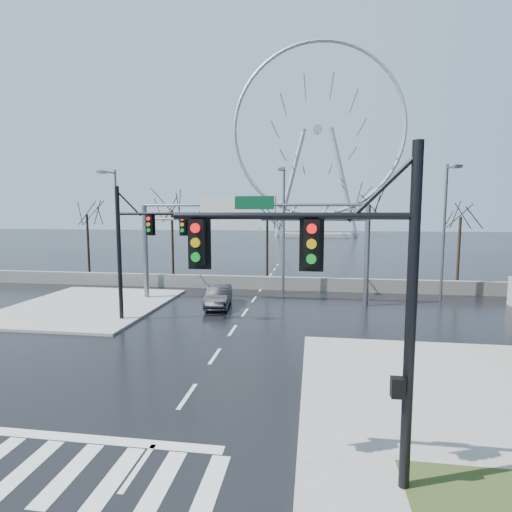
% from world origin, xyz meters
% --- Properties ---
extents(ground, '(260.00, 260.00, 0.00)m').
position_xyz_m(ground, '(0.00, 0.00, 0.00)').
color(ground, black).
rests_on(ground, ground).
extents(sidewalk_right_ext, '(12.00, 10.00, 0.15)m').
position_xyz_m(sidewalk_right_ext, '(10.00, 2.00, 0.07)').
color(sidewalk_right_ext, gray).
rests_on(sidewalk_right_ext, ground).
extents(sidewalk_far, '(10.00, 12.00, 0.15)m').
position_xyz_m(sidewalk_far, '(-11.00, 12.00, 0.07)').
color(sidewalk_far, gray).
rests_on(sidewalk_far, ground).
extents(barrier_wall, '(52.00, 0.50, 1.10)m').
position_xyz_m(barrier_wall, '(0.00, 20.00, 0.55)').
color(barrier_wall, slate).
rests_on(barrier_wall, ground).
extents(signal_mast_near, '(5.52, 0.41, 8.00)m').
position_xyz_m(signal_mast_near, '(5.14, -4.04, 4.87)').
color(signal_mast_near, black).
rests_on(signal_mast_near, ground).
extents(signal_mast_far, '(4.72, 0.41, 8.00)m').
position_xyz_m(signal_mast_far, '(-5.87, 8.96, 4.83)').
color(signal_mast_far, black).
rests_on(signal_mast_far, ground).
extents(sign_gantry, '(16.36, 0.40, 7.60)m').
position_xyz_m(sign_gantry, '(-0.38, 14.96, 5.18)').
color(sign_gantry, slate).
rests_on(sign_gantry, ground).
extents(streetlight_left, '(0.50, 2.55, 10.00)m').
position_xyz_m(streetlight_left, '(-12.00, 18.16, 5.89)').
color(streetlight_left, slate).
rests_on(streetlight_left, ground).
extents(streetlight_mid, '(0.50, 2.55, 10.00)m').
position_xyz_m(streetlight_mid, '(2.00, 18.16, 5.89)').
color(streetlight_mid, slate).
rests_on(streetlight_mid, ground).
extents(streetlight_right, '(0.50, 2.55, 10.00)m').
position_xyz_m(streetlight_right, '(14.00, 18.16, 5.89)').
color(streetlight_right, slate).
rests_on(streetlight_right, ground).
extents(tree_far_left, '(3.50, 3.50, 7.00)m').
position_xyz_m(tree_far_left, '(-18.00, 24.00, 5.57)').
color(tree_far_left, black).
rests_on(tree_far_left, ground).
extents(tree_left, '(3.75, 3.75, 7.50)m').
position_xyz_m(tree_left, '(-9.00, 23.50, 5.98)').
color(tree_left, black).
rests_on(tree_left, ground).
extents(tree_center, '(3.25, 3.25, 6.50)m').
position_xyz_m(tree_center, '(0.00, 24.50, 5.17)').
color(tree_center, black).
rests_on(tree_center, ground).
extents(tree_right, '(3.90, 3.90, 7.80)m').
position_xyz_m(tree_right, '(9.00, 23.50, 6.22)').
color(tree_right, black).
rests_on(tree_right, ground).
extents(tree_far_right, '(3.40, 3.40, 6.80)m').
position_xyz_m(tree_far_right, '(17.00, 24.00, 5.41)').
color(tree_far_right, black).
rests_on(tree_far_right, ground).
extents(ferris_wheel, '(45.00, 6.00, 50.91)m').
position_xyz_m(ferris_wheel, '(5.00, 95.00, 26.13)').
color(ferris_wheel, gray).
rests_on(ferris_wheel, ground).
extents(car, '(2.02, 4.53, 1.44)m').
position_xyz_m(car, '(-2.10, 13.44, 0.72)').
color(car, black).
rests_on(car, ground).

